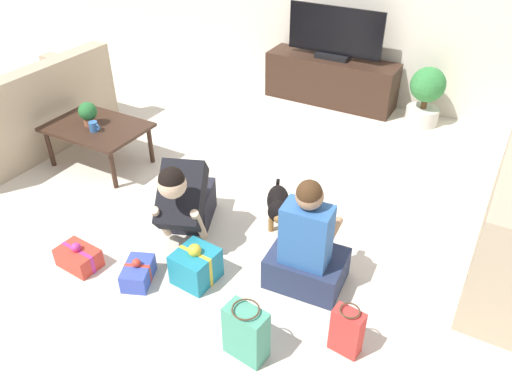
{
  "coord_description": "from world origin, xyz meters",
  "views": [
    {
      "loc": [
        1.92,
        -3.03,
        2.52
      ],
      "look_at": [
        0.44,
        -0.38,
        0.45
      ],
      "focal_mm": 35.0,
      "sensor_mm": 36.0,
      "label": 1
    }
  ],
  "objects": [
    {
      "name": "person_kneeling",
      "position": [
        -0.05,
        -0.59,
        0.35
      ],
      "size": [
        0.57,
        0.82,
        0.79
      ],
      "rotation": [
        0.0,
        0.0,
        0.38
      ],
      "color": "#23232D",
      "rests_on": "ground_plane"
    },
    {
      "name": "dog",
      "position": [
        0.52,
        -0.16,
        0.22
      ],
      "size": [
        0.34,
        0.52,
        0.35
      ],
      "rotation": [
        0.0,
        0.0,
        0.49
      ],
      "color": "black",
      "rests_on": "ground_plane"
    },
    {
      "name": "gift_box_b",
      "position": [
        0.29,
        -0.97,
        0.13
      ],
      "size": [
        0.29,
        0.31,
        0.31
      ],
      "rotation": [
        0.0,
        0.0,
        -0.08
      ],
      "color": "teal",
      "rests_on": "ground_plane"
    },
    {
      "name": "person_sitting",
      "position": [
        0.98,
        -0.63,
        0.31
      ],
      "size": [
        0.55,
        0.5,
        0.88
      ],
      "rotation": [
        0.0,
        0.0,
        3.22
      ],
      "color": "#283351",
      "rests_on": "ground_plane"
    },
    {
      "name": "tv_console",
      "position": [
        -0.06,
        2.35,
        0.27
      ],
      "size": [
        1.55,
        0.42,
        0.54
      ],
      "color": "#382319",
      "rests_on": "ground_plane"
    },
    {
      "name": "gift_bag_a",
      "position": [
        0.92,
        -1.35,
        0.19
      ],
      "size": [
        0.27,
        0.18,
        0.39
      ],
      "rotation": [
        0.0,
        0.0,
        -0.12
      ],
      "color": "#4CA384",
      "rests_on": "ground_plane"
    },
    {
      "name": "tabletop_plant",
      "position": [
        -1.49,
        -0.11,
        0.53
      ],
      "size": [
        0.17,
        0.17,
        0.22
      ],
      "color": "#A36042",
      "rests_on": "coffee_table"
    },
    {
      "name": "gift_bag_b",
      "position": [
        1.43,
        -1.03,
        0.17
      ],
      "size": [
        0.2,
        0.13,
        0.35
      ],
      "rotation": [
        0.0,
        0.0,
        -0.11
      ],
      "color": "red",
      "rests_on": "ground_plane"
    },
    {
      "name": "gift_box_a",
      "position": [
        -0.54,
        -1.27,
        0.08
      ],
      "size": [
        0.32,
        0.23,
        0.21
      ],
      "rotation": [
        0.0,
        0.0,
        -0.07
      ],
      "color": "red",
      "rests_on": "ground_plane"
    },
    {
      "name": "tv",
      "position": [
        -0.06,
        2.35,
        0.8
      ],
      "size": [
        1.12,
        0.2,
        0.58
      ],
      "color": "black",
      "rests_on": "tv_console"
    },
    {
      "name": "coffee_table",
      "position": [
        -1.42,
        -0.1,
        0.37
      ],
      "size": [
        0.92,
        0.64,
        0.41
      ],
      "color": "#382319",
      "rests_on": "ground_plane"
    },
    {
      "name": "gift_box_c",
      "position": [
        -0.06,
        -1.18,
        0.07
      ],
      "size": [
        0.27,
        0.33,
        0.2
      ],
      "rotation": [
        0.0,
        0.0,
        0.39
      ],
      "color": "#3D51BC",
      "rests_on": "ground_plane"
    },
    {
      "name": "sofa_left",
      "position": [
        -2.38,
        -0.19,
        0.31
      ],
      "size": [
        0.93,
        1.86,
        0.87
      ],
      "rotation": [
        0.0,
        0.0,
        -1.57
      ],
      "color": "tan",
      "rests_on": "ground_plane"
    },
    {
      "name": "potted_plant_back_right",
      "position": [
        1.06,
        2.3,
        0.34
      ],
      "size": [
        0.38,
        0.38,
        0.65
      ],
      "color": "beige",
      "rests_on": "ground_plane"
    },
    {
      "name": "mug",
      "position": [
        -1.36,
        -0.18,
        0.46
      ],
      "size": [
        0.12,
        0.08,
        0.09
      ],
      "color": "#386BAD",
      "rests_on": "coffee_table"
    },
    {
      "name": "ground_plane",
      "position": [
        0.0,
        0.0,
        0.0
      ],
      "size": [
        16.0,
        16.0,
        0.0
      ],
      "primitive_type": "plane",
      "color": "beige"
    }
  ]
}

